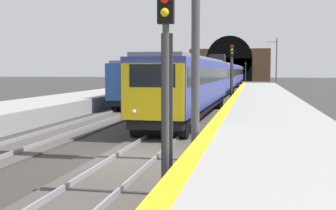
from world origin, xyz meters
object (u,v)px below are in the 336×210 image
Objects in this scene: railway_signal_far at (246,70)px; train_adjacent_platform at (172,78)px; railway_signal_near at (166,78)px; overhead_signal_gantry at (63,14)px; catenary_mast_far at (276,63)px; train_main_approaching at (223,76)px; railway_signal_mid at (232,68)px.

train_adjacent_platform is at bearing -6.55° from railway_signal_far.
railway_signal_far is (99.44, 0.00, 0.05)m from railway_signal_near.
catenary_mast_far is at bearing -9.51° from overhead_signal_gantry.
railway_signal_near is at bearing 3.43° from train_main_approaching.
train_main_approaching is at bearing 156.70° from catenary_mast_far.
train_main_approaching is 9.59× the size of catenary_mast_far.
train_adjacent_platform is 38.80m from railway_signal_near.
train_main_approaching is at bearing -31.26° from train_adjacent_platform.
railway_signal_near is (-47.07, -1.86, 0.67)m from train_main_approaching.
railway_signal_mid is at bearing 170.41° from catenary_mast_far.
catenary_mast_far reaches higher than train_main_approaching.
railway_signal_mid is 0.66× the size of catenary_mast_far.
railway_signal_far is 35.35m from catenary_mast_far.
overhead_signal_gantry reaches higher than railway_signal_near.
train_adjacent_platform is 4.58× the size of catenary_mast_far.
catenary_mast_far is (-34.86, -5.68, 1.30)m from railway_signal_far.
train_main_approaching is at bearing -177.74° from railway_signal_near.
catenary_mast_far is at bearing 157.87° from train_main_approaching.
railway_signal_near is at bearing 174.97° from catenary_mast_far.
catenary_mast_far reaches higher than railway_signal_far.
railway_signal_near is 0.59× the size of catenary_mast_far.
railway_signal_near is at bearing -170.69° from train_adjacent_platform.
catenary_mast_far is (17.51, -7.54, 2.02)m from train_main_approaching.
overhead_signal_gantry is (-26.85, 4.45, 1.72)m from railway_signal_mid.
train_adjacent_platform is 29.41m from catenary_mast_far.
catenary_mast_far reaches higher than railway_signal_mid.
train_main_approaching is 43.13m from overhead_signal_gantry.
railway_signal_mid reaches higher than train_main_approaching.
railway_signal_mid is at bearing 7.76° from train_main_approaching.
train_main_approaching is 16.25m from railway_signal_mid.
train_adjacent_platform is at bearing 4.35° from overhead_signal_gantry.
railway_signal_near reaches higher than train_adjacent_platform.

